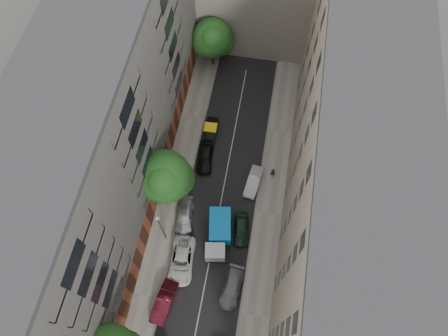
% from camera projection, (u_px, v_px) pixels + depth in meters
% --- Properties ---
extents(ground, '(120.00, 120.00, 0.00)m').
position_uv_depth(ground, '(220.00, 205.00, 45.16)').
color(ground, '#4C4C49').
rests_on(ground, ground).
extents(road_surface, '(8.00, 44.00, 0.02)m').
position_uv_depth(road_surface, '(220.00, 205.00, 45.15)').
color(road_surface, black).
rests_on(road_surface, ground).
extents(sidewalk_left, '(3.00, 44.00, 0.15)m').
position_uv_depth(sidewalk_left, '(173.00, 197.00, 45.52)').
color(sidewalk_left, gray).
rests_on(sidewalk_left, ground).
extents(sidewalk_right, '(3.00, 44.00, 0.15)m').
position_uv_depth(sidewalk_right, '(268.00, 213.00, 44.66)').
color(sidewalk_right, gray).
rests_on(sidewalk_right, ground).
extents(building_left, '(8.00, 44.00, 20.00)m').
position_uv_depth(building_left, '(103.00, 147.00, 37.05)').
color(building_left, '#514E4B').
rests_on(building_left, ground).
extents(building_right, '(8.00, 44.00, 20.00)m').
position_uv_depth(building_right, '(341.00, 185.00, 35.35)').
color(building_right, tan).
rests_on(building_right, ground).
extents(tarp_truck, '(3.02, 5.82, 2.54)m').
position_uv_depth(tarp_truck, '(219.00, 234.00, 42.23)').
color(tarp_truck, black).
rests_on(tarp_truck, ground).
extents(car_left_1, '(2.22, 4.61, 1.46)m').
position_uv_depth(car_left_1, '(164.00, 302.00, 39.79)').
color(car_left_1, '#490E18').
rests_on(car_left_1, ground).
extents(car_left_2, '(2.89, 5.51, 1.48)m').
position_uv_depth(car_left_2, '(182.00, 261.00, 41.63)').
color(car_left_2, silver).
rests_on(car_left_2, ground).
extents(car_left_3, '(2.34, 4.66, 1.30)m').
position_uv_depth(car_left_3, '(184.00, 216.00, 43.89)').
color(car_left_3, silver).
rests_on(car_left_3, ground).
extents(car_left_4, '(2.19, 4.52, 1.49)m').
position_uv_depth(car_left_4, '(205.00, 157.00, 47.07)').
color(car_left_4, black).
rests_on(car_left_4, ground).
extents(car_left_5, '(1.52, 4.04, 1.32)m').
position_uv_depth(car_left_5, '(211.00, 132.00, 48.73)').
color(car_left_5, black).
rests_on(car_left_5, ground).
extents(car_right_1, '(2.26, 4.64, 1.30)m').
position_uv_depth(car_right_1, '(232.00, 287.00, 40.50)').
color(car_right_1, slate).
rests_on(car_right_1, ground).
extents(car_right_2, '(2.13, 4.13, 1.34)m').
position_uv_depth(car_right_2, '(241.00, 229.00, 43.20)').
color(car_right_2, black).
rests_on(car_right_2, ground).
extents(car_right_3, '(1.95, 4.17, 1.32)m').
position_uv_depth(car_right_3, '(253.00, 182.00, 45.75)').
color(car_right_3, silver).
rests_on(car_right_3, ground).
extents(tree_mid, '(5.80, 5.60, 8.40)m').
position_uv_depth(tree_mid, '(165.00, 178.00, 40.52)').
color(tree_mid, '#382619').
rests_on(tree_mid, sidewalk_left).
extents(tree_far, '(5.28, 5.00, 7.24)m').
position_uv_depth(tree_far, '(213.00, 39.00, 49.95)').
color(tree_far, '#382619').
rests_on(tree_far, sidewalk_left).
extents(lamp_post, '(0.36, 0.36, 6.69)m').
position_uv_depth(lamp_post, '(161.00, 226.00, 39.63)').
color(lamp_post, '#175321').
rests_on(lamp_post, sidewalk_left).
extents(pedestrian, '(0.60, 0.44, 1.53)m').
position_uv_depth(pedestrian, '(273.00, 173.00, 45.98)').
color(pedestrian, black).
rests_on(pedestrian, sidewalk_right).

